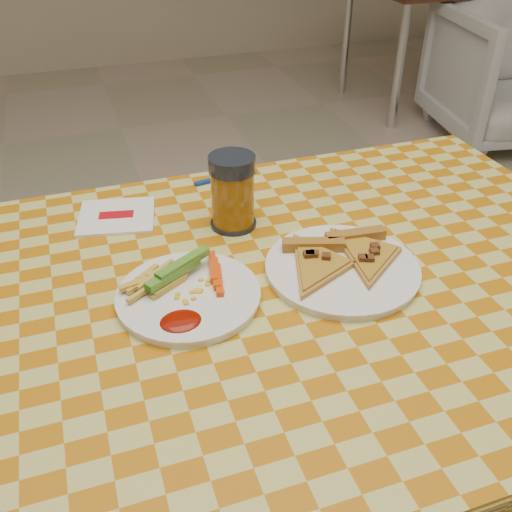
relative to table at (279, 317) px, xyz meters
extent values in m
cylinder|color=silver|center=(-0.54, 0.34, -0.33)|extent=(0.06, 0.06, 0.71)
cylinder|color=silver|center=(0.54, 0.34, -0.33)|extent=(0.06, 0.06, 0.71)
cube|color=brown|center=(0.00, 0.00, 0.05)|extent=(1.20, 0.80, 0.04)
cylinder|color=silver|center=(1.56, 2.16, -0.33)|extent=(0.06, 0.06, 0.71)
cylinder|color=silver|center=(1.56, 2.84, -0.33)|extent=(0.06, 0.06, 0.71)
cylinder|color=silver|center=(2.44, 2.84, -0.33)|extent=(0.06, 0.06, 0.71)
cylinder|color=white|center=(-0.15, 0.01, 0.08)|extent=(0.30, 0.30, 0.01)
cylinder|color=white|center=(0.11, 0.00, 0.08)|extent=(0.29, 0.29, 0.01)
cube|color=#14550D|center=(-0.16, 0.05, 0.11)|extent=(0.11, 0.08, 0.02)
cube|color=#EE450A|center=(-0.10, 0.03, 0.09)|extent=(0.07, 0.09, 0.02)
ellipsoid|color=#7D0E02|center=(-0.18, -0.06, 0.09)|extent=(0.06, 0.05, 0.01)
cube|color=#A06924|center=(0.08, 0.05, 0.10)|extent=(0.11, 0.06, 0.02)
cube|color=#A06924|center=(0.16, 0.06, 0.10)|extent=(0.11, 0.03, 0.02)
cylinder|color=black|center=(-0.02, 0.20, 0.08)|extent=(0.09, 0.09, 0.01)
cylinder|color=#85500E|center=(-0.02, 0.20, 0.13)|extent=(0.08, 0.08, 0.12)
cylinder|color=black|center=(-0.02, 0.20, 0.20)|extent=(0.09, 0.09, 0.03)
cube|color=white|center=(-0.23, 0.30, 0.08)|extent=(0.17, 0.16, 0.01)
cube|color=red|center=(-0.23, 0.30, 0.08)|extent=(0.07, 0.04, 0.00)
cube|color=navy|center=(0.00, 0.39, 0.08)|extent=(0.10, 0.03, 0.01)
cube|color=silver|center=(0.07, 0.40, 0.08)|extent=(0.05, 0.03, 0.00)
camera|label=1|loc=(-0.28, -0.70, 0.65)|focal=40.00mm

